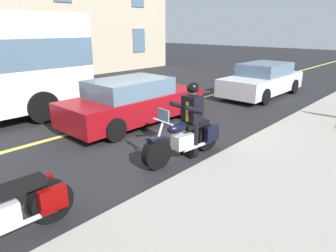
# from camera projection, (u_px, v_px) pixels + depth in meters

# --- Properties ---
(ground_plane) EXTENTS (80.00, 80.00, 0.00)m
(ground_plane) POSITION_uv_depth(u_px,v_px,m) (163.00, 135.00, 8.29)
(ground_plane) COLOR black
(lane_center_stripe) EXTENTS (60.00, 0.16, 0.01)m
(lane_center_stripe) POSITION_uv_depth(u_px,v_px,m) (118.00, 121.00, 9.58)
(lane_center_stripe) COLOR #E5DB4C
(lane_center_stripe) RESTS_ON ground_plane
(motorcycle_main) EXTENTS (2.22, 0.73, 1.26)m
(motorcycle_main) POSITION_uv_depth(u_px,v_px,m) (185.00, 139.00, 6.75)
(motorcycle_main) COLOR black
(motorcycle_main) RESTS_ON ground_plane
(rider_main) EXTENTS (0.66, 0.59, 1.74)m
(rider_main) POSITION_uv_depth(u_px,v_px,m) (192.00, 113.00, 6.69)
(rider_main) COLOR black
(rider_main) RESTS_ON ground_plane
(motorcycle_parked) EXTENTS (2.22, 0.63, 1.26)m
(motorcycle_parked) POSITION_uv_depth(u_px,v_px,m) (0.00, 213.00, 4.04)
(motorcycle_parked) COLOR black
(motorcycle_parked) RESTS_ON ground_plane
(car_silver) EXTENTS (4.60, 1.92, 1.40)m
(car_silver) POSITION_uv_depth(u_px,v_px,m) (133.00, 101.00, 9.17)
(car_silver) COLOR maroon
(car_silver) RESTS_ON ground_plane
(car_dark) EXTENTS (4.60, 1.92, 1.40)m
(car_dark) POSITION_uv_depth(u_px,v_px,m) (263.00, 80.00, 12.97)
(car_dark) COLOR silver
(car_dark) RESTS_ON ground_plane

